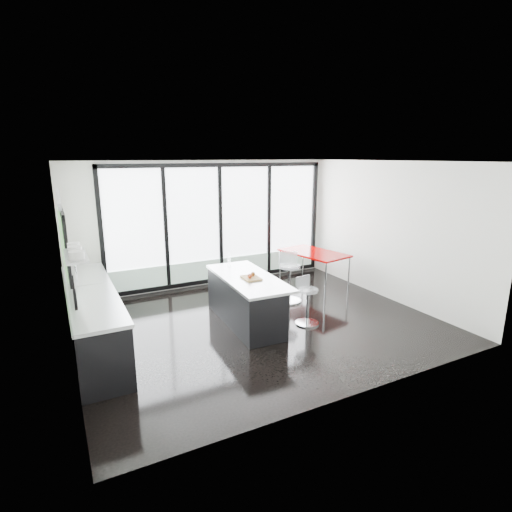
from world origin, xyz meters
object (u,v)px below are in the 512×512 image
bar_stool_near (308,306)px  bar_stool_far (289,283)px  red_table (313,269)px  island (245,299)px

bar_stool_near → bar_stool_far: size_ratio=0.84×
bar_stool_near → red_table: red_table is taller
island → red_table: (2.25, 1.10, -0.03)m
island → bar_stool_near: bearing=-31.4°
bar_stool_near → island: bearing=138.8°
island → red_table: bearing=26.1°
island → red_table: 2.51m
bar_stool_near → red_table: size_ratio=0.44×
bar_stool_near → red_table: (1.31, 1.68, 0.07)m
island → bar_stool_far: 1.36m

